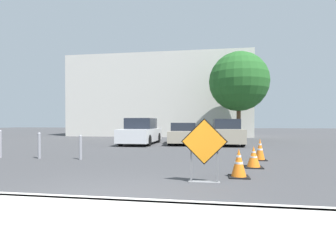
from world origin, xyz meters
TOP-DOWN VIEW (x-y plane):
  - ground_plane at (0.00, 10.00)m, footprint 96.00×96.00m
  - sidewalk_strip at (0.00, -1.48)m, footprint 30.12×2.97m
  - curb_lip at (0.00, 0.00)m, footprint 30.12×0.20m
  - road_closed_sign at (1.72, 1.95)m, footprint 1.06×0.20m
  - traffic_cone_nearest at (2.58, 2.70)m, footprint 0.51×0.51m
  - traffic_cone_second at (3.18, 4.21)m, footprint 0.53×0.53m
  - traffic_cone_third at (3.68, 5.85)m, footprint 0.46×0.46m
  - parked_car_nearest at (-2.42, 12.08)m, footprint 1.95×4.39m
  - parked_car_second at (0.24, 12.71)m, footprint 1.97×4.26m
  - parked_car_third at (2.91, 12.53)m, footprint 1.94×4.20m
  - bollard_nearest at (-2.88, 5.02)m, footprint 0.12×0.12m
  - bollard_second at (-4.55, 5.02)m, footprint 0.12×0.12m
  - bollard_third at (-6.22, 5.02)m, footprint 0.12×0.12m
  - building_facade_backdrop at (-3.12, 22.28)m, footprint 17.88×5.00m
  - street_tree_behind_lot at (4.14, 16.80)m, footprint 4.57×4.57m

SIDE VIEW (x-z plane):
  - ground_plane at x=0.00m, z-range 0.00..0.00m
  - sidewalk_strip at x=0.00m, z-range 0.00..0.14m
  - curb_lip at x=0.00m, z-range 0.00..0.14m
  - traffic_cone_second at x=3.18m, z-range -0.01..0.64m
  - traffic_cone_nearest at x=2.58m, z-range -0.01..0.71m
  - traffic_cone_third at x=3.68m, z-range -0.01..0.78m
  - bollard_nearest at x=-2.88m, z-range 0.03..0.94m
  - bollard_second at x=-4.55m, z-range 0.03..1.03m
  - bollard_third at x=-6.22m, z-range 0.03..1.11m
  - parked_car_second at x=0.24m, z-range -0.04..1.30m
  - parked_car_third at x=2.91m, z-range -0.07..1.51m
  - parked_car_nearest at x=-2.42m, z-range -0.07..1.57m
  - road_closed_sign at x=1.72m, z-range 0.08..1.55m
  - building_facade_backdrop at x=-3.12m, z-range 0.00..7.93m
  - street_tree_behind_lot at x=4.14m, z-range 1.11..7.92m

